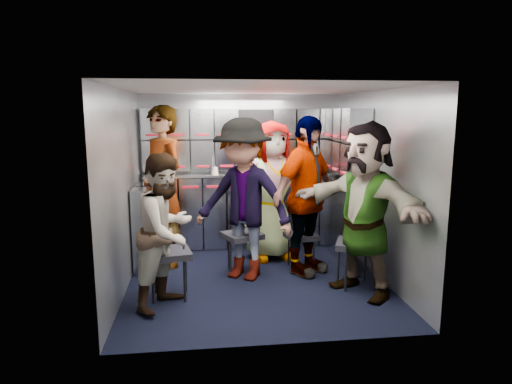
{
  "coord_description": "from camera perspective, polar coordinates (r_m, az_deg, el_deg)",
  "views": [
    {
      "loc": [
        -0.59,
        -4.89,
        1.88
      ],
      "look_at": [
        0.05,
        0.35,
        0.93
      ],
      "focal_mm": 32.0,
      "sensor_mm": 36.0,
      "label": 1
    }
  ],
  "objects": [
    {
      "name": "attendant_arc_d",
      "position": [
        5.23,
        6.22,
        -0.52
      ],
      "size": [
        1.1,
        1.04,
        1.82
      ],
      "primitive_type": "imported",
      "rotation": [
        0.0,
        0.0,
        0.72
      ],
      "color": "black",
      "rests_on": "ground"
    },
    {
      "name": "cup_left",
      "position": [
        6.17,
        -5.12,
        2.7
      ],
      "size": [
        0.08,
        0.08,
        0.1
      ],
      "primitive_type": "cylinder",
      "color": "#CAB38E",
      "rests_on": "counter"
    },
    {
      "name": "red_latch_strip",
      "position": [
        6.09,
        -1.33,
        0.74
      ],
      "size": [
        2.6,
        0.02,
        0.03
      ],
      "primitive_type": "cube",
      "color": "#A71120",
      "rests_on": "cart_bank_back"
    },
    {
      "name": "bottle_mid",
      "position": [
        6.22,
        0.41,
        3.47
      ],
      "size": [
        0.06,
        0.06,
        0.24
      ],
      "primitive_type": "cylinder",
      "color": "white",
      "rests_on": "counter"
    },
    {
      "name": "attendant_arc_a",
      "position": [
        4.44,
        -11.11,
        -4.82
      ],
      "size": [
        0.86,
        0.91,
        1.49
      ],
      "primitive_type": "imported",
      "rotation": [
        0.0,
        0.0,
        1.01
      ],
      "color": "black",
      "rests_on": "ground"
    },
    {
      "name": "attendant_standing",
      "position": [
        5.57,
        -11.63,
        0.6
      ],
      "size": [
        0.78,
        0.85,
        1.94
      ],
      "primitive_type": "imported",
      "rotation": [
        0.0,
        0.0,
        -0.97
      ],
      "color": "black",
      "rests_on": "ground"
    },
    {
      "name": "locker_bank_right",
      "position": [
        5.89,
        11.29,
        6.21
      ],
      "size": [
        0.28,
        1.0,
        0.82
      ],
      "primitive_type": "cube",
      "color": "gray",
      "rests_on": "wall_right"
    },
    {
      "name": "attendant_arc_e",
      "position": [
        4.75,
        13.41,
        -2.11
      ],
      "size": [
        1.28,
        1.7,
        1.78
      ],
      "primitive_type": "imported",
      "rotation": [
        0.0,
        0.0,
        -1.05
      ],
      "color": "black",
      "rests_on": "ground"
    },
    {
      "name": "coffee_niche",
      "position": [
        6.36,
        -0.02,
        6.5
      ],
      "size": [
        0.46,
        0.16,
        0.84
      ],
      "primitive_type": null,
      "color": "black",
      "rests_on": "wall_back"
    },
    {
      "name": "jump_seat_near_right",
      "position": [
        5.02,
        12.48,
        -6.72
      ],
      "size": [
        0.54,
        0.53,
        0.5
      ],
      "rotation": [
        0.0,
        0.0,
        -0.38
      ],
      "color": "black",
      "rests_on": "ground"
    },
    {
      "name": "jump_seat_mid_right",
      "position": [
        5.53,
        5.68,
        -5.72
      ],
      "size": [
        0.4,
        0.39,
        0.42
      ],
      "rotation": [
        0.0,
        0.0,
        0.17
      ],
      "color": "black",
      "rests_on": "ground"
    },
    {
      "name": "cart_bank_back",
      "position": [
        6.36,
        -1.5,
        -2.39
      ],
      "size": [
        2.68,
        0.38,
        0.99
      ],
      "primitive_type": "cube",
      "color": "gray",
      "rests_on": "ground"
    },
    {
      "name": "jump_seat_near_left",
      "position": [
        4.69,
        -10.83,
        -7.86
      ],
      "size": [
        0.49,
        0.47,
        0.5
      ],
      "rotation": [
        0.0,
        0.0,
        0.19
      ],
      "color": "black",
      "rests_on": "ground"
    },
    {
      "name": "wall_left",
      "position": [
        5.02,
        -16.16,
        0.28
      ],
      "size": [
        0.04,
        3.0,
        2.1
      ],
      "primitive_type": "cube",
      "color": "gray",
      "rests_on": "ground"
    },
    {
      "name": "jump_seat_center",
      "position": [
        6.04,
        1.67,
        -4.03
      ],
      "size": [
        0.4,
        0.38,
        0.45
      ],
      "rotation": [
        0.0,
        0.0,
        0.06
      ],
      "color": "black",
      "rests_on": "ground"
    },
    {
      "name": "bottle_right",
      "position": [
        6.41,
        8.72,
        3.59
      ],
      "size": [
        0.07,
        0.07,
        0.25
      ],
      "primitive_type": "cylinder",
      "color": "white",
      "rests_on": "counter"
    },
    {
      "name": "wall_back",
      "position": [
        6.47,
        -1.7,
        2.82
      ],
      "size": [
        2.8,
        0.04,
        2.1
      ],
      "primitive_type": "cube",
      "color": "gray",
      "rests_on": "ground"
    },
    {
      "name": "bottle_left",
      "position": [
        6.17,
        -5.43,
        3.4
      ],
      "size": [
        0.06,
        0.06,
        0.25
      ],
      "primitive_type": "cylinder",
      "color": "white",
      "rests_on": "counter"
    },
    {
      "name": "attendant_arc_c",
      "position": [
        5.76,
        1.97,
        0.16
      ],
      "size": [
        0.95,
        0.71,
        1.75
      ],
      "primitive_type": "imported",
      "rotation": [
        0.0,
        0.0,
        0.19
      ],
      "color": "black",
      "rests_on": "ground"
    },
    {
      "name": "floor",
      "position": [
        5.27,
        -0.09,
        -10.7
      ],
      "size": [
        3.0,
        3.0,
        0.0
      ],
      "primitive_type": "plane",
      "color": "black",
      "rests_on": "ground"
    },
    {
      "name": "cup_right",
      "position": [
        6.44,
        9.69,
        2.9
      ],
      "size": [
        0.08,
        0.08,
        0.1
      ],
      "primitive_type": "cylinder",
      "color": "#CAB38E",
      "rests_on": "counter"
    },
    {
      "name": "ceiling",
      "position": [
        4.93,
        -0.1,
        12.76
      ],
      "size": [
        2.8,
        3.0,
        0.02
      ],
      "primitive_type": "cube",
      "color": "silver",
      "rests_on": "wall_back"
    },
    {
      "name": "right_cabinet",
      "position": [
        5.95,
        11.25,
        -3.41
      ],
      "size": [
        0.28,
        1.2,
        1.0
      ],
      "primitive_type": "cube",
      "color": "gray",
      "rests_on": "ground"
    },
    {
      "name": "attendant_arc_b",
      "position": [
        5.05,
        -1.58,
        -0.99
      ],
      "size": [
        1.34,
        1.19,
        1.8
      ],
      "primitive_type": "imported",
      "rotation": [
        0.0,
        0.0,
        -0.57
      ],
      "color": "black",
      "rests_on": "ground"
    },
    {
      "name": "locker_bank_back",
      "position": [
        6.28,
        -1.59,
        6.63
      ],
      "size": [
        2.68,
        0.28,
        0.82
      ],
      "primitive_type": "cube",
      "color": "gray",
      "rests_on": "wall_back"
    },
    {
      "name": "wall_right",
      "position": [
        5.34,
        14.99,
        0.91
      ],
      "size": [
        0.04,
        3.0,
        2.1
      ],
      "primitive_type": "cube",
      "color": "gray",
      "rests_on": "ground"
    },
    {
      "name": "counter",
      "position": [
        6.26,
        -1.52,
        2.26
      ],
      "size": [
        2.68,
        0.42,
        0.03
      ],
      "primitive_type": "cube",
      "color": "#B5B7BC",
      "rests_on": "cart_bank_back"
    },
    {
      "name": "jump_seat_mid_left",
      "position": [
        5.34,
        -1.74,
        -5.69
      ],
      "size": [
        0.52,
        0.51,
        0.47
      ],
      "rotation": [
        0.0,
        0.0,
        0.42
      ],
      "color": "black",
      "rests_on": "ground"
    },
    {
      "name": "cart_bank_left",
      "position": [
        5.65,
        -12.9,
        -4.25
      ],
      "size": [
        0.38,
        0.76,
        0.99
      ],
      "primitive_type": "cube",
      "color": "gray",
      "rests_on": "ground"
    }
  ]
}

